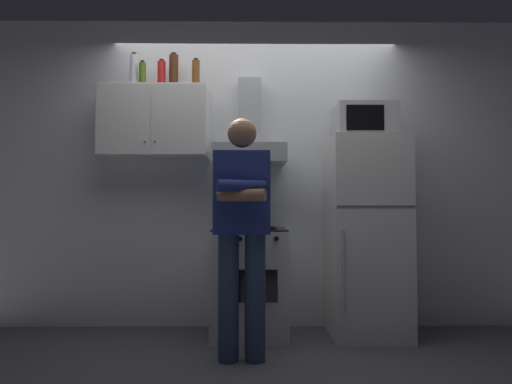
{
  "coord_description": "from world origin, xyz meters",
  "views": [
    {
      "loc": [
        -0.04,
        -3.4,
        1.01
      ],
      "look_at": [
        0.0,
        0.0,
        1.15
      ],
      "focal_mm": 31.52,
      "sensor_mm": 36.0,
      "label": 1
    }
  ],
  "objects": [
    {
      "name": "ground_plane",
      "position": [
        0.0,
        0.0,
        0.0
      ],
      "size": [
        7.0,
        7.0,
        0.0
      ],
      "primitive_type": "plane",
      "color": "#4C4C51"
    },
    {
      "name": "back_wall_tiled",
      "position": [
        0.0,
        0.6,
        1.35
      ],
      "size": [
        4.8,
        0.1,
        2.7
      ],
      "primitive_type": "cube",
      "color": "white",
      "rests_on": "ground_plane"
    },
    {
      "name": "upper_cabinet",
      "position": [
        -0.85,
        0.37,
        1.75
      ],
      "size": [
        0.9,
        0.37,
        0.6
      ],
      "color": "white"
    },
    {
      "name": "stove_oven",
      "position": [
        -0.05,
        0.25,
        0.43
      ],
      "size": [
        0.6,
        0.62,
        0.87
      ],
      "color": "white",
      "rests_on": "ground_plane"
    },
    {
      "name": "range_hood",
      "position": [
        -0.05,
        0.38,
        1.6
      ],
      "size": [
        0.6,
        0.44,
        0.75
      ],
      "color": "#B7BABF"
    },
    {
      "name": "refrigerator",
      "position": [
        0.9,
        0.25,
        0.8
      ],
      "size": [
        0.6,
        0.62,
        1.6
      ],
      "color": "white",
      "rests_on": "ground_plane"
    },
    {
      "name": "microwave",
      "position": [
        0.9,
        0.27,
        1.74
      ],
      "size": [
        0.48,
        0.37,
        0.28
      ],
      "color": "#B7BABF",
      "rests_on": "refrigerator"
    },
    {
      "name": "person_standing",
      "position": [
        -0.1,
        -0.36,
        0.9
      ],
      "size": [
        0.38,
        0.33,
        1.64
      ],
      "color": "navy",
      "rests_on": "ground_plane"
    },
    {
      "name": "bottle_olive_oil",
      "position": [
        -0.96,
        0.36,
        2.16
      ],
      "size": [
        0.06,
        0.06,
        0.23
      ],
      "color": "#4C6B19",
      "rests_on": "upper_cabinet"
    },
    {
      "name": "bottle_beer_brown",
      "position": [
        -0.51,
        0.38,
        2.17
      ],
      "size": [
        0.07,
        0.07,
        0.26
      ],
      "color": "brown",
      "rests_on": "upper_cabinet"
    },
    {
      "name": "bottle_soda_red",
      "position": [
        -0.81,
        0.42,
        2.17
      ],
      "size": [
        0.07,
        0.07,
        0.26
      ],
      "color": "red",
      "rests_on": "upper_cabinet"
    },
    {
      "name": "bottle_vodka_clear",
      "position": [
        -1.04,
        0.38,
        2.2
      ],
      "size": [
        0.07,
        0.07,
        0.3
      ],
      "color": "silver",
      "rests_on": "upper_cabinet"
    },
    {
      "name": "bottle_rum_dark",
      "position": [
        -0.7,
        0.41,
        2.2
      ],
      "size": [
        0.08,
        0.08,
        0.31
      ],
      "color": "#47230F",
      "rests_on": "upper_cabinet"
    }
  ]
}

